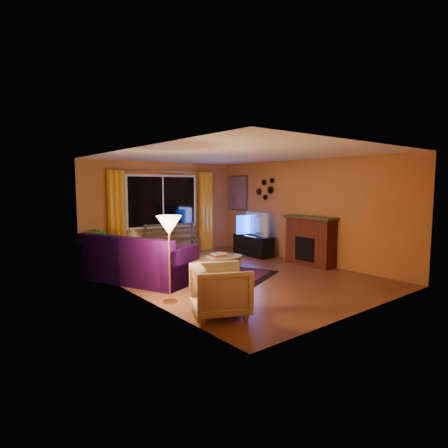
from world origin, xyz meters
TOP-DOWN VIEW (x-y plane):
  - floor at (0.00, 0.00)m, footprint 4.50×6.00m
  - ceiling at (0.00, 0.00)m, footprint 4.50×6.00m
  - wall_back at (0.00, 3.01)m, footprint 4.50×0.02m
  - wall_left at (-2.26, 0.00)m, footprint 0.02×6.00m
  - wall_right at (2.26, 0.00)m, footprint 0.02×6.00m
  - window at (0.00, 2.94)m, footprint 2.00×0.02m
  - curtain_rod at (0.00, 2.90)m, footprint 3.20×0.03m
  - curtain_left at (-1.35, 2.88)m, footprint 0.36×0.36m
  - curtain_right at (1.35, 2.88)m, footprint 0.36×0.36m
  - bench at (0.03, 2.55)m, footprint 1.51×0.69m
  - potted_plant at (-2.00, 2.26)m, footprint 0.62×0.62m
  - sofa at (-1.80, 0.80)m, footprint 1.81×2.48m
  - dog at (-1.75, 1.31)m, footprint 0.44×0.54m
  - armchair at (-1.71, -1.78)m, footprint 1.00×1.02m
  - floor_lamp at (-2.00, -0.82)m, footprint 0.30×0.30m
  - rug at (-0.41, 0.47)m, footprint 2.75×3.25m
  - coffee_table at (-0.52, -0.08)m, footprint 1.34×1.34m
  - tv_console at (1.83, 1.34)m, footprint 0.55×1.32m
  - television at (1.83, 1.34)m, footprint 0.35×1.09m
  - fireplace at (2.05, -0.40)m, footprint 0.40×1.20m
  - mirror_cluster at (2.21, 1.30)m, footprint 0.06×0.60m
  - painting at (2.22, 2.45)m, footprint 0.04×0.76m

SIDE VIEW (x-z plane):
  - floor at x=0.00m, z-range -0.02..0.00m
  - rug at x=-0.41m, z-range 0.00..0.02m
  - bench at x=0.03m, z-range 0.00..0.44m
  - coffee_table at x=-0.52m, z-range 0.00..0.45m
  - tv_console at x=1.83m, z-range 0.00..0.54m
  - armchair at x=-1.71m, z-range 0.00..0.81m
  - potted_plant at x=-2.00m, z-range 0.00..0.90m
  - sofa at x=-1.80m, z-range 0.00..0.92m
  - fireplace at x=2.05m, z-range 0.00..1.10m
  - floor_lamp at x=-2.00m, z-range 0.00..1.39m
  - dog at x=-1.75m, z-range 0.46..0.98m
  - television at x=1.83m, z-range 0.54..1.16m
  - curtain_left at x=-1.35m, z-range 0.00..2.24m
  - curtain_right at x=1.35m, z-range 0.00..2.24m
  - wall_back at x=0.00m, z-range 0.00..2.50m
  - wall_left at x=-2.26m, z-range 0.00..2.50m
  - wall_right at x=2.26m, z-range 0.00..2.50m
  - window at x=0.00m, z-range 0.80..2.10m
  - painting at x=2.22m, z-range 1.17..2.13m
  - mirror_cluster at x=2.21m, z-range 1.52..2.08m
  - curtain_rod at x=0.00m, z-range 2.23..2.27m
  - ceiling at x=0.00m, z-range 2.50..2.52m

